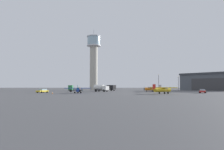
# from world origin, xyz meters

# --- Properties ---
(ground_plane) EXTENTS (400.00, 400.00, 0.00)m
(ground_plane) POSITION_xyz_m (0.00, 0.00, 0.00)
(ground_plane) COLOR #545456
(control_tower) EXTENTS (8.26, 8.26, 36.22)m
(control_tower) POSITION_xyz_m (-15.64, 56.61, 19.51)
(control_tower) COLOR #B2AD9E
(control_tower) RESTS_ON ground_plane
(hangar) EXTENTS (38.97, 39.22, 9.53)m
(hangar) POSITION_xyz_m (53.23, 50.75, 4.78)
(hangar) COLOR #4C5159
(hangar) RESTS_ON ground_plane
(airplane_yellow) EXTENTS (7.63, 9.40, 3.00)m
(airplane_yellow) POSITION_xyz_m (11.64, 0.26, 1.40)
(airplane_yellow) COLOR gold
(airplane_yellow) RESTS_ON ground_plane
(airplane_orange) EXTENTS (7.79, 9.90, 2.93)m
(airplane_orange) POSITION_xyz_m (12.70, 22.48, 1.37)
(airplane_orange) COLOR orange
(airplane_orange) RESTS_ON ground_plane
(airplane_blue) EXTENTS (9.05, 7.08, 2.66)m
(airplane_blue) POSITION_xyz_m (-15.49, 5.12, 1.24)
(airplane_blue) COLOR #2847A8
(airplane_blue) RESTS_ON ground_plane
(truck_fuel_tanker_white) EXTENTS (7.01, 5.95, 3.00)m
(truck_fuel_tanker_white) POSITION_xyz_m (-9.16, 24.96, 1.66)
(truck_fuel_tanker_white) COLOR #38383D
(truck_fuel_tanker_white) RESTS_ON ground_plane
(truck_flatbed_green) EXTENTS (5.91, 3.29, 2.76)m
(truck_flatbed_green) POSITION_xyz_m (-20.76, 23.08, 1.33)
(truck_flatbed_green) COLOR #38383D
(truck_flatbed_green) RESTS_ON ground_plane
(truck_box_black) EXTENTS (6.37, 5.92, 2.89)m
(truck_box_black) POSITION_xyz_m (-5.51, 41.07, 1.62)
(truck_box_black) COLOR #38383D
(truck_box_black) RESTS_ON ground_plane
(car_yellow) EXTENTS (3.40, 4.94, 1.37)m
(car_yellow) POSITION_xyz_m (-29.30, 10.24, 0.74)
(car_yellow) COLOR gold
(car_yellow) RESTS_ON ground_plane
(car_red) EXTENTS (3.50, 4.58, 1.37)m
(car_red) POSITION_xyz_m (27.41, 7.98, 0.74)
(car_red) COLOR red
(car_red) RESTS_ON ground_plane
(light_post_west) EXTENTS (0.44, 0.44, 7.73)m
(light_post_west) POSITION_xyz_m (30.61, 45.00, 4.67)
(light_post_west) COLOR #38383D
(light_post_west) RESTS_ON ground_plane
(light_post_east) EXTENTS (0.44, 0.44, 8.89)m
(light_post_east) POSITION_xyz_m (21.17, 49.59, 5.28)
(light_post_east) COLOR #38383D
(light_post_east) RESTS_ON ground_plane
(traffic_cone_near_left) EXTENTS (0.36, 0.36, 0.60)m
(traffic_cone_near_left) POSITION_xyz_m (-22.58, 0.42, 0.30)
(traffic_cone_near_left) COLOR black
(traffic_cone_near_left) RESTS_ON ground_plane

